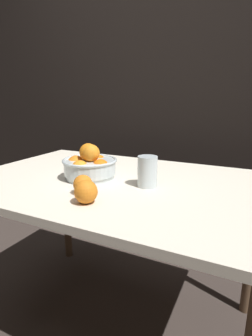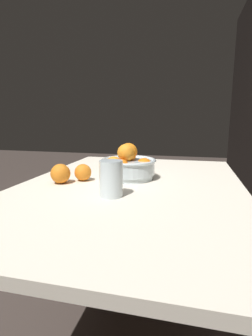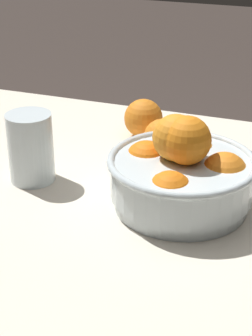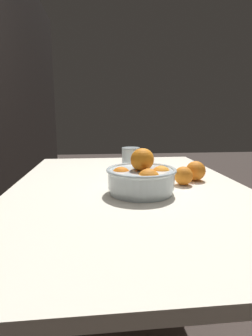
# 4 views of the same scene
# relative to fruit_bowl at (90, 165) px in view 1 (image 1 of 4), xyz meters

# --- Properties ---
(ground_plane) EXTENTS (12.00, 12.00, 0.00)m
(ground_plane) POSITION_rel_fruit_bowl_xyz_m (0.10, 0.03, -0.83)
(ground_plane) COLOR #3D332D
(back_wall) EXTENTS (8.00, 0.05, 2.60)m
(back_wall) POSITION_rel_fruit_bowl_xyz_m (0.10, 0.95, 0.47)
(back_wall) COLOR black
(back_wall) RESTS_ON ground_plane
(dining_table) EXTENTS (1.31, 0.88, 0.78)m
(dining_table) POSITION_rel_fruit_bowl_xyz_m (0.10, 0.03, -0.14)
(dining_table) COLOR beige
(dining_table) RESTS_ON ground_plane
(fruit_bowl) EXTENTS (0.24, 0.24, 0.16)m
(fruit_bowl) POSITION_rel_fruit_bowl_xyz_m (0.00, 0.00, 0.00)
(fruit_bowl) COLOR silver
(fruit_bowl) RESTS_ON dining_table
(juice_glass) EXTENTS (0.08, 0.08, 0.12)m
(juice_glass) POSITION_rel_fruit_bowl_xyz_m (0.27, 0.01, -0.00)
(juice_glass) COLOR #F4A314
(juice_glass) RESTS_ON dining_table
(orange_loose_near_bowl) EXTENTS (0.08, 0.08, 0.08)m
(orange_loose_near_bowl) POSITION_rel_fruit_bowl_xyz_m (0.15, -0.25, -0.02)
(orange_loose_near_bowl) COLOR orange
(orange_loose_near_bowl) RESTS_ON dining_table
(orange_loose_front) EXTENTS (0.07, 0.07, 0.07)m
(orange_loose_front) POSITION_rel_fruit_bowl_xyz_m (0.09, -0.18, -0.02)
(orange_loose_front) COLOR orange
(orange_loose_front) RESTS_ON dining_table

